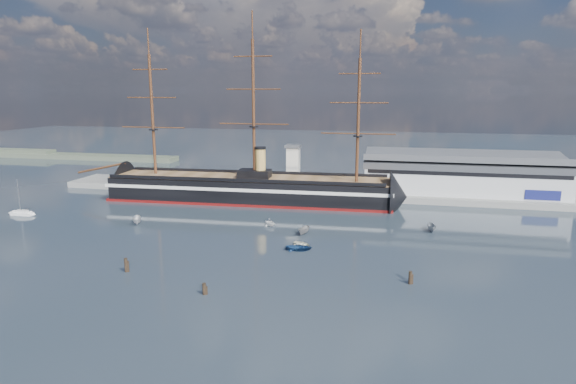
# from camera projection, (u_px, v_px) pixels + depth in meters

# --- Properties ---
(ground) EXTENTS (600.00, 600.00, 0.00)m
(ground) POSITION_uv_depth(u_px,v_px,m) (258.00, 219.00, 132.86)
(ground) COLOR #212F39
(ground) RESTS_ON ground
(quay) EXTENTS (180.00, 18.00, 2.00)m
(quay) POSITION_uv_depth(u_px,v_px,m) (315.00, 194.00, 165.15)
(quay) COLOR slate
(quay) RESTS_ON ground
(warehouse) EXTENTS (63.00, 21.00, 11.60)m
(warehouse) POSITION_uv_depth(u_px,v_px,m) (462.00, 174.00, 157.21)
(warehouse) COLOR #B7BABC
(warehouse) RESTS_ON ground
(quay_tower) EXTENTS (5.00, 5.00, 15.00)m
(quay_tower) POSITION_uv_depth(u_px,v_px,m) (293.00, 166.00, 161.74)
(quay_tower) COLOR silver
(quay_tower) RESTS_ON ground
(shoreline) EXTENTS (120.00, 10.00, 4.00)m
(shoreline) POSITION_uv_depth(u_px,v_px,m) (53.00, 155.00, 252.66)
(shoreline) COLOR #3F4C38
(shoreline) RESTS_ON ground
(warship) EXTENTS (113.19, 19.74, 53.94)m
(warship) POSITION_uv_depth(u_px,v_px,m) (243.00, 189.00, 153.34)
(warship) COLOR black
(warship) RESTS_ON ground
(sailboat) EXTENTS (6.57, 1.94, 10.50)m
(sailboat) POSITION_uv_depth(u_px,v_px,m) (22.00, 213.00, 136.34)
(sailboat) COLOR white
(sailboat) RESTS_ON ground
(motorboat_a) EXTENTS (6.70, 5.01, 2.54)m
(motorboat_a) POSITION_uv_depth(u_px,v_px,m) (137.00, 224.00, 127.40)
(motorboat_a) COLOR silver
(motorboat_a) RESTS_ON ground
(motorboat_b) EXTENTS (1.84, 3.76, 1.69)m
(motorboat_b) POSITION_uv_depth(u_px,v_px,m) (299.00, 250.00, 106.64)
(motorboat_b) COLOR navy
(motorboat_b) RESTS_ON ground
(motorboat_c) EXTENTS (6.08, 3.41, 2.30)m
(motorboat_c) POSITION_uv_depth(u_px,v_px,m) (304.00, 234.00, 118.27)
(motorboat_c) COLOR slate
(motorboat_c) RESTS_ON ground
(motorboat_d) EXTENTS (5.78, 6.52, 2.25)m
(motorboat_d) POSITION_uv_depth(u_px,v_px,m) (270.00, 226.00, 125.65)
(motorboat_d) COLOR white
(motorboat_d) RESTS_ON ground
(motorboat_e) EXTENTS (2.13, 2.87, 1.24)m
(motorboat_e) POSITION_uv_depth(u_px,v_px,m) (302.00, 246.00, 109.64)
(motorboat_e) COLOR beige
(motorboat_e) RESTS_ON ground
(motorboat_f) EXTENTS (6.07, 2.84, 2.34)m
(motorboat_f) POSITION_uv_depth(u_px,v_px,m) (431.00, 231.00, 120.80)
(motorboat_f) COLOR gray
(motorboat_f) RESTS_ON ground
(piling_near_left) EXTENTS (0.64, 0.64, 3.52)m
(piling_near_left) POSITION_uv_depth(u_px,v_px,m) (126.00, 272.00, 93.87)
(piling_near_left) COLOR black
(piling_near_left) RESTS_ON ground
(piling_near_mid) EXTENTS (0.64, 0.64, 2.79)m
(piling_near_mid) POSITION_uv_depth(u_px,v_px,m) (204.00, 294.00, 83.43)
(piling_near_mid) COLOR black
(piling_near_mid) RESTS_ON ground
(piling_far_right) EXTENTS (0.64, 0.64, 3.15)m
(piling_far_right) POSITION_uv_depth(u_px,v_px,m) (410.00, 284.00, 88.00)
(piling_far_right) COLOR black
(piling_far_right) RESTS_ON ground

